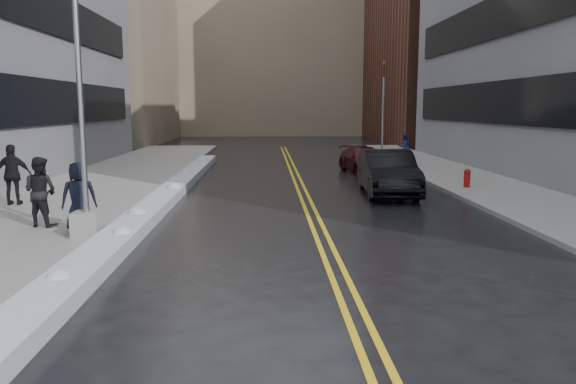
{
  "coord_description": "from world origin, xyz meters",
  "views": [
    {
      "loc": [
        1.09,
        -11.63,
        3.27
      ],
      "look_at": [
        1.6,
        1.39,
        1.3
      ],
      "focal_mm": 35.0,
      "sensor_mm": 36.0,
      "label": 1
    }
  ],
  "objects": [
    {
      "name": "lane_line_right",
      "position": [
        2.65,
        10.0,
        0.0
      ],
      "size": [
        0.12,
        50.0,
        0.01
      ],
      "primitive_type": "cube",
      "color": "gold",
      "rests_on": "ground"
    },
    {
      "name": "lane_line_left",
      "position": [
        2.35,
        10.0,
        0.0
      ],
      "size": [
        0.12,
        50.0,
        0.01
      ],
      "primitive_type": "cube",
      "color": "gold",
      "rests_on": "ground"
    },
    {
      "name": "traffic_signal",
      "position": [
        8.5,
        24.0,
        3.4
      ],
      "size": [
        0.16,
        0.2,
        6.0
      ],
      "color": "gray",
      "rests_on": "sidewalk_east"
    },
    {
      "name": "building_far",
      "position": [
        2.0,
        60.0,
        11.0
      ],
      "size": [
        36.0,
        16.0,
        22.0
      ],
      "primitive_type": "cube",
      "color": "gray",
      "rests_on": "ground"
    },
    {
      "name": "car_black",
      "position": [
        5.66,
        9.13,
        0.84
      ],
      "size": [
        2.06,
        5.2,
        1.68
      ],
      "primitive_type": "imported",
      "rotation": [
        0.0,
        0.0,
        -0.06
      ],
      "color": "black",
      "rests_on": "ground"
    },
    {
      "name": "pedestrian_d",
      "position": [
        -7.04,
        6.57,
        1.13
      ],
      "size": [
        1.19,
        0.6,
        1.96
      ],
      "primitive_type": "imported",
      "rotation": [
        0.0,
        0.0,
        3.25
      ],
      "color": "black",
      "rests_on": "sidewalk_west"
    },
    {
      "name": "sidewalk_east",
      "position": [
        10.0,
        10.0,
        0.07
      ],
      "size": [
        4.0,
        50.0,
        0.15
      ],
      "primitive_type": "cube",
      "color": "gray",
      "rests_on": "ground"
    },
    {
      "name": "sidewalk_west",
      "position": [
        -5.75,
        10.0,
        0.07
      ],
      "size": [
        5.5,
        50.0,
        0.15
      ],
      "primitive_type": "cube",
      "color": "gray",
      "rests_on": "ground"
    },
    {
      "name": "pedestrian_east",
      "position": [
        9.25,
        21.23,
        0.95
      ],
      "size": [
        0.98,
        0.93,
        1.6
      ],
      "primitive_type": "imported",
      "rotation": [
        0.0,
        0.0,
        3.72
      ],
      "color": "navy",
      "rests_on": "sidewalk_east"
    },
    {
      "name": "ground",
      "position": [
        0.0,
        0.0,
        0.0
      ],
      "size": [
        160.0,
        160.0,
        0.0
      ],
      "primitive_type": "plane",
      "color": "black",
      "rests_on": "ground"
    },
    {
      "name": "building_west_far",
      "position": [
        -15.5,
        44.0,
        9.0
      ],
      "size": [
        14.0,
        22.0,
        18.0
      ],
      "primitive_type": "cube",
      "color": "gray",
      "rests_on": "ground"
    },
    {
      "name": "car_maroon",
      "position": [
        6.05,
        16.37,
        0.64
      ],
      "size": [
        2.4,
        4.63,
        1.28
      ],
      "primitive_type": "imported",
      "rotation": [
        0.0,
        0.0,
        0.14
      ],
      "color": "#360810",
      "rests_on": "ground"
    },
    {
      "name": "lamppost",
      "position": [
        -3.3,
        2.0,
        2.53
      ],
      "size": [
        0.65,
        0.65,
        7.62
      ],
      "color": "gray",
      "rests_on": "sidewalk_west"
    },
    {
      "name": "snow_ridge",
      "position": [
        -2.45,
        8.0,
        0.17
      ],
      "size": [
        0.9,
        30.0,
        0.34
      ],
      "primitive_type": "cube",
      "color": "silver",
      "rests_on": "ground"
    },
    {
      "name": "fire_hydrant",
      "position": [
        9.0,
        10.0,
        0.55
      ],
      "size": [
        0.26,
        0.26,
        0.73
      ],
      "color": "maroon",
      "rests_on": "sidewalk_east"
    },
    {
      "name": "pedestrian_c",
      "position": [
        -3.64,
        2.55,
        1.04
      ],
      "size": [
        1.0,
        0.8,
        1.78
      ],
      "primitive_type": "imported",
      "rotation": [
        0.0,
        0.0,
        3.45
      ],
      "color": "black",
      "rests_on": "sidewalk_west"
    },
    {
      "name": "pedestrian_b",
      "position": [
        -4.86,
        3.21,
        1.07
      ],
      "size": [
        1.07,
        0.93,
        1.85
      ],
      "primitive_type": "imported",
      "rotation": [
        0.0,
        0.0,
        2.84
      ],
      "color": "black",
      "rests_on": "sidewalk_west"
    }
  ]
}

